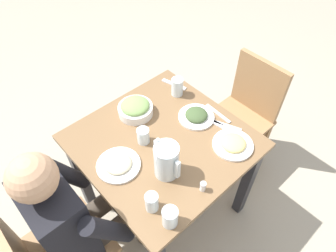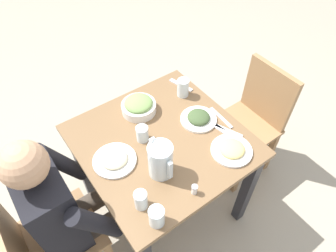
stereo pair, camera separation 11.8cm
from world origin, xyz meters
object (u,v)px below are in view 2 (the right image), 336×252
water_glass_far_left (142,134)px  chair_near (42,240)px  water_pitcher (161,160)px  dining_table (162,154)px  plate_dolmas (199,118)px  diner_near (73,205)px  water_glass_near_right (141,200)px  water_glass_far_right (183,88)px  salad_bowl (139,106)px  plate_fries (232,149)px  plate_beans (114,160)px  water_glass_center (157,217)px  salt_shaker (194,189)px  chair_far (253,117)px

water_glass_far_left → chair_near: bearing=-84.4°
water_pitcher → water_glass_far_left: 0.23m
dining_table → plate_dolmas: 0.29m
diner_near → water_pitcher: 0.50m
diner_near → water_glass_near_right: 0.40m
diner_near → water_glass_near_right: bearing=44.2°
water_pitcher → water_glass_far_right: size_ratio=1.68×
salad_bowl → plate_fries: size_ratio=0.93×
plate_fries → water_glass_near_right: (-0.02, -0.54, 0.03)m
water_pitcher → water_glass_near_right: water_pitcher is taller
plate_beans → water_glass_far_right: water_glass_far_right is taller
diner_near → dining_table: bearing=90.6°
water_glass_center → water_glass_far_left: bearing=154.7°
water_glass_center → salt_shaker: size_ratio=1.86×
plate_dolmas → water_glass_far_right: (-0.22, 0.06, 0.04)m
diner_near → salad_bowl: 0.64m
plate_beans → water_glass_center: size_ratio=2.20×
chair_far → water_glass_center: (0.33, -1.03, 0.32)m
chair_far → water_glass_far_right: (-0.25, -0.44, 0.32)m
plate_dolmas → water_glass_far_left: size_ratio=2.30×
diner_near → water_glass_far_left: size_ratio=12.92×
chair_near → plate_dolmas: (0.00, 1.00, 0.28)m
water_glass_center → salt_shaker: (-0.02, 0.22, -0.02)m
chair_far → water_glass_far_left: bearing=-96.6°
dining_table → diner_near: diner_near is taller
water_glass_far_right → water_glass_center: water_glass_far_right is taller
water_glass_far_right → dining_table: bearing=-55.5°
water_pitcher → salt_shaker: size_ratio=3.52×
plate_beans → dining_table: bearing=85.6°
diner_near → water_glass_far_left: (-0.07, 0.46, 0.16)m
water_pitcher → plate_fries: (0.11, 0.37, -0.08)m
chair_near → diner_near: 0.25m
water_glass_far_right → water_glass_center: size_ratio=1.13×
chair_near → water_glass_center: bearing=52.1°
chair_far → dining_table: bearing=-92.7°
chair_far → salad_bowl: chair_far is taller
salad_bowl → plate_dolmas: size_ratio=0.97×
plate_dolmas → salt_shaker: bearing=-42.3°
plate_fries → plate_beans: bearing=-120.0°
dining_table → water_glass_near_right: size_ratio=8.65×
chair_near → water_glass_near_right: size_ratio=8.74×
salad_bowl → plate_beans: (0.23, -0.29, -0.03)m
water_glass_center → water_glass_near_right: 0.11m
plate_dolmas → plate_fries: (0.27, -0.00, -0.00)m
plate_beans → water_glass_center: 0.39m
water_glass_center → water_glass_near_right: bearing=-173.5°
water_glass_far_right → water_pitcher: bearing=-48.7°
water_pitcher → salad_bowl: 0.44m
plate_dolmas → water_glass_near_right: 0.60m
plate_fries → water_pitcher: bearing=-107.2°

